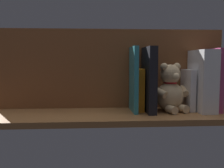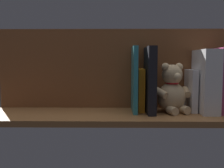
# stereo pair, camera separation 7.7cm
# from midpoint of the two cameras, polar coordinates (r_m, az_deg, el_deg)

# --- Properties ---
(ground_plane) EXTENTS (0.98, 0.28, 0.02)m
(ground_plane) POSITION_cam_midpoint_polar(r_m,az_deg,el_deg) (0.99, -2.25, -7.23)
(ground_plane) COLOR brown
(shelf_back_panel) EXTENTS (0.98, 0.02, 0.34)m
(shelf_back_panel) POSITION_cam_midpoint_polar(r_m,az_deg,el_deg) (1.09, -2.45, 3.49)
(shelf_back_panel) COLOR brown
(shelf_back_panel) RESTS_ON ground_plane
(book_0) EXTENTS (0.02, 0.15, 0.25)m
(book_0) POSITION_cam_midpoint_polar(r_m,az_deg,el_deg) (1.09, 20.14, 0.93)
(book_0) COLOR #B23F72
(book_0) RESTS_ON ground_plane
(dictionary_thick_white) EXTENTS (0.06, 0.17, 0.25)m
(dictionary_thick_white) POSITION_cam_midpoint_polar(r_m,az_deg,el_deg) (1.07, 17.95, 0.73)
(dictionary_thick_white) COLOR white
(dictionary_thick_white) RESTS_ON ground_plane
(book_1) EXTENTS (0.02, 0.12, 0.17)m
(book_1) POSITION_cam_midpoint_polar(r_m,az_deg,el_deg) (1.08, 14.97, -1.26)
(book_1) COLOR silver
(book_1) RESTS_ON ground_plane
(teddy_bear) EXTENTS (0.15, 0.15, 0.20)m
(teddy_bear) POSITION_cam_midpoint_polar(r_m,az_deg,el_deg) (1.03, 11.11, -1.36)
(teddy_bear) COLOR #D1B284
(teddy_bear) RESTS_ON ground_plane
(book_2) EXTENTS (0.03, 0.17, 0.26)m
(book_2) POSITION_cam_midpoint_polar(r_m,az_deg,el_deg) (1.01, 6.23, 1.03)
(book_2) COLOR black
(book_2) RESTS_ON ground_plane
(book_3) EXTENTS (0.03, 0.11, 0.17)m
(book_3) POSITION_cam_midpoint_polar(r_m,az_deg,el_deg) (1.03, 4.11, -1.27)
(book_3) COLOR orange
(book_3) RESTS_ON ground_plane
(book_4) EXTENTS (0.02, 0.15, 0.26)m
(book_4) POSITION_cam_midpoint_polar(r_m,az_deg,el_deg) (1.01, 2.76, 1.11)
(book_4) COLOR teal
(book_4) RESTS_ON ground_plane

